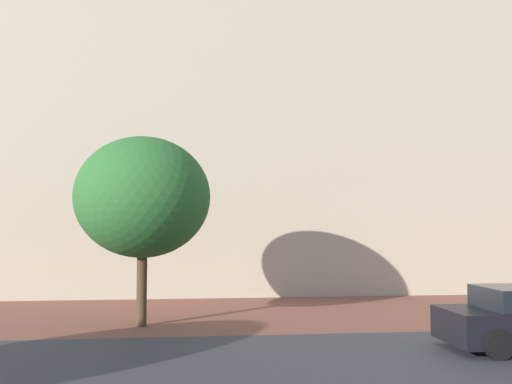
{
  "coord_description": "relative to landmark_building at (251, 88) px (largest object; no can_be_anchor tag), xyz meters",
  "views": [
    {
      "loc": [
        -0.81,
        -1.7,
        2.88
      ],
      "look_at": [
        0.43,
        9.73,
        3.59
      ],
      "focal_mm": 39.01,
      "sensor_mm": 36.0,
      "label": 1
    }
  ],
  "objects": [
    {
      "name": "tree_curb_far",
      "position": [
        -4.47,
        -12.74,
        -6.58
      ],
      "size": [
        3.95,
        3.95,
        5.52
      ],
      "color": "#4C3823",
      "rests_on": "ground_plane"
    },
    {
      "name": "street_asphalt_strip",
      "position": [
        -2.11,
        -18.62,
        -10.31
      ],
      "size": [
        120.0,
        8.32,
        0.0
      ],
      "primitive_type": "cube",
      "color": "#38383D",
      "rests_on": "ground_plane"
    },
    {
      "name": "landmark_building",
      "position": [
        0.0,
        0.0,
        0.0
      ],
      "size": [
        25.55,
        14.07,
        35.7
      ],
      "color": "beige",
      "rests_on": "ground_plane"
    },
    {
      "name": "ground_plane",
      "position": [
        -2.11,
        -17.57,
        -10.32
      ],
      "size": [
        120.0,
        120.0,
        0.0
      ],
      "primitive_type": "plane",
      "color": "brown"
    }
  ]
}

